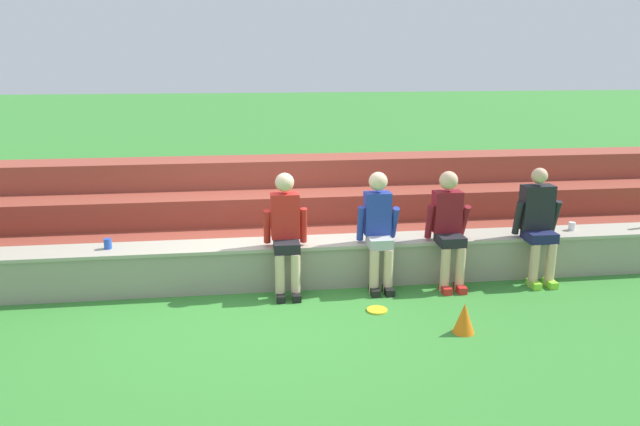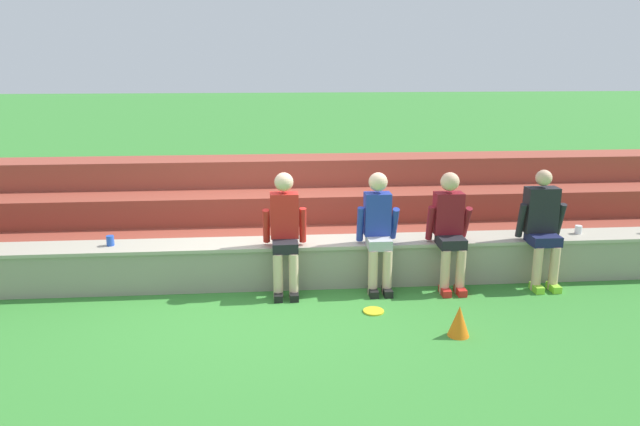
% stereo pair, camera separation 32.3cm
% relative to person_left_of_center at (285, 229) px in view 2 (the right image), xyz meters
% --- Properties ---
extents(ground_plane, '(80.00, 80.00, 0.00)m').
position_rel_person_left_of_center_xyz_m(ground_plane, '(-0.12, 0.00, -0.76)').
color(ground_plane, '#388433').
extents(stone_seating_wall, '(10.02, 0.51, 0.54)m').
position_rel_person_left_of_center_xyz_m(stone_seating_wall, '(-0.12, 0.24, -0.47)').
color(stone_seating_wall, gray).
rests_on(stone_seating_wall, ground).
extents(brick_bleachers, '(13.49, 2.07, 1.18)m').
position_rel_person_left_of_center_xyz_m(brick_bleachers, '(-0.12, 1.99, -0.30)').
color(brick_bleachers, brown).
rests_on(brick_bleachers, ground).
extents(person_left_of_center, '(0.50, 0.55, 1.40)m').
position_rel_person_left_of_center_xyz_m(person_left_of_center, '(0.00, 0.00, 0.00)').
color(person_left_of_center, beige).
rests_on(person_left_of_center, ground).
extents(person_center, '(0.48, 0.53, 1.39)m').
position_rel_person_left_of_center_xyz_m(person_center, '(1.09, 0.01, -0.01)').
color(person_center, beige).
rests_on(person_center, ground).
extents(person_right_of_center, '(0.51, 0.56, 1.38)m').
position_rel_person_left_of_center_xyz_m(person_right_of_center, '(1.93, -0.01, -0.01)').
color(person_right_of_center, '#DBAD89').
rests_on(person_right_of_center, ground).
extents(person_far_right, '(0.56, 0.52, 1.39)m').
position_rel_person_left_of_center_xyz_m(person_far_right, '(3.05, -0.02, -0.01)').
color(person_far_right, '#DBAD89').
rests_on(person_far_right, ground).
extents(plastic_cup_left_end, '(0.08, 0.08, 0.10)m').
position_rel_person_left_of_center_xyz_m(plastic_cup_left_end, '(3.67, 0.27, -0.17)').
color(plastic_cup_left_end, white).
rests_on(plastic_cup_left_end, stone_seating_wall).
extents(plastic_cup_middle, '(0.09, 0.09, 0.12)m').
position_rel_person_left_of_center_xyz_m(plastic_cup_middle, '(-2.04, 0.26, -0.16)').
color(plastic_cup_middle, blue).
rests_on(plastic_cup_middle, stone_seating_wall).
extents(frisbee, '(0.23, 0.23, 0.02)m').
position_rel_person_left_of_center_xyz_m(frisbee, '(0.93, -0.67, -0.75)').
color(frisbee, yellow).
rests_on(frisbee, ground).
extents(sports_cone, '(0.22, 0.22, 0.31)m').
position_rel_person_left_of_center_xyz_m(sports_cone, '(1.67, -1.29, -0.60)').
color(sports_cone, orange).
rests_on(sports_cone, ground).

